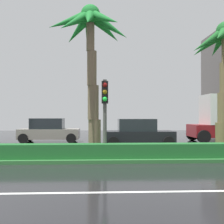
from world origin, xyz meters
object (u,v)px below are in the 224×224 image
Objects in this scene: traffic_signal_median_right at (105,104)px; car_in_traffic_second at (49,131)px; palm_tree_centre at (91,38)px; car_in_traffic_third at (138,133)px.

car_in_traffic_second is at bearing 115.29° from traffic_signal_median_right.
palm_tree_centre reaches higher than car_in_traffic_third.
car_in_traffic_second is 6.77m from car_in_traffic_third.
car_in_traffic_third is at bearing 67.52° from traffic_signal_median_right.
traffic_signal_median_right is 5.99m from car_in_traffic_third.
palm_tree_centre is 7.06m from car_in_traffic_third.
palm_tree_centre is 1.61× the size of car_in_traffic_third.
car_in_traffic_third is at bearing 57.35° from palm_tree_centre.
car_in_traffic_second is (-3.90, 8.26, -1.63)m from traffic_signal_median_right.
traffic_signal_median_right is 0.78× the size of car_in_traffic_second.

